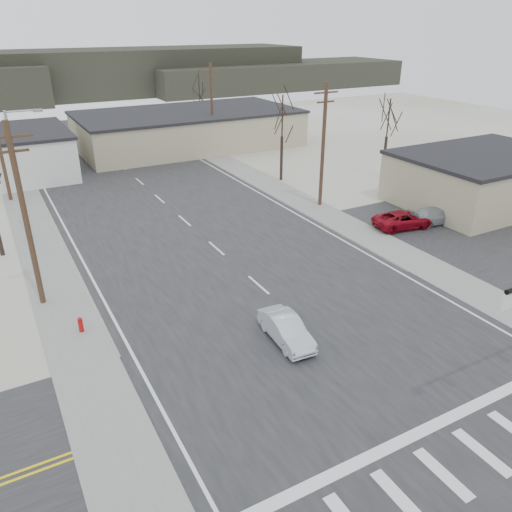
{
  "coord_description": "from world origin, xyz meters",
  "views": [
    {
      "loc": [
        -12.62,
        -14.74,
        14.24
      ],
      "look_at": [
        -0.8,
        6.85,
        2.6
      ],
      "focal_mm": 35.0,
      "sensor_mm": 36.0,
      "label": 1
    }
  ],
  "objects_px": {
    "car_far_b": "(42,142)",
    "car_parked_red": "(403,220)",
    "sedan_crossing": "(286,329)",
    "car_parked_silver": "(435,216)",
    "fire_hydrant": "(81,325)",
    "car_far_a": "(122,136)"
  },
  "relations": [
    {
      "from": "car_far_a",
      "to": "car_parked_red",
      "type": "xyz_separation_m",
      "value": [
        10.73,
        -39.42,
        -0.12
      ]
    },
    {
      "from": "car_far_b",
      "to": "car_parked_red",
      "type": "distance_m",
      "value": 45.88
    },
    {
      "from": "fire_hydrant",
      "to": "car_far_a",
      "type": "bearing_deg",
      "value": 72.33
    },
    {
      "from": "car_parked_red",
      "to": "car_parked_silver",
      "type": "height_order",
      "value": "car_parked_red"
    },
    {
      "from": "car_far_b",
      "to": "car_parked_red",
      "type": "xyz_separation_m",
      "value": [
        20.23,
        -41.18,
        -0.02
      ]
    },
    {
      "from": "car_far_b",
      "to": "car_parked_silver",
      "type": "xyz_separation_m",
      "value": [
        23.03,
        -41.68,
        -0.03
      ]
    },
    {
      "from": "car_parked_silver",
      "to": "car_far_b",
      "type": "bearing_deg",
      "value": 35.42
    },
    {
      "from": "sedan_crossing",
      "to": "car_parked_red",
      "type": "height_order",
      "value": "sedan_crossing"
    },
    {
      "from": "sedan_crossing",
      "to": "car_parked_silver",
      "type": "bearing_deg",
      "value": 26.48
    },
    {
      "from": "fire_hydrant",
      "to": "sedan_crossing",
      "type": "bearing_deg",
      "value": -32.96
    },
    {
      "from": "car_far_b",
      "to": "car_parked_red",
      "type": "relative_size",
      "value": 0.83
    },
    {
      "from": "sedan_crossing",
      "to": "car_far_a",
      "type": "height_order",
      "value": "car_far_a"
    },
    {
      "from": "car_parked_red",
      "to": "car_far_b",
      "type": "bearing_deg",
      "value": 35.81
    },
    {
      "from": "car_parked_silver",
      "to": "fire_hydrant",
      "type": "bearing_deg",
      "value": 101.24
    },
    {
      "from": "sedan_crossing",
      "to": "car_far_b",
      "type": "height_order",
      "value": "car_far_b"
    },
    {
      "from": "sedan_crossing",
      "to": "car_parked_red",
      "type": "relative_size",
      "value": 0.84
    },
    {
      "from": "car_parked_red",
      "to": "car_parked_silver",
      "type": "distance_m",
      "value": 2.84
    },
    {
      "from": "sedan_crossing",
      "to": "car_parked_silver",
      "type": "height_order",
      "value": "sedan_crossing"
    },
    {
      "from": "sedan_crossing",
      "to": "car_far_b",
      "type": "distance_m",
      "value": 49.73
    },
    {
      "from": "car_far_a",
      "to": "car_parked_red",
      "type": "height_order",
      "value": "car_far_a"
    },
    {
      "from": "car_far_b",
      "to": "car_parked_silver",
      "type": "relative_size",
      "value": 0.88
    },
    {
      "from": "car_parked_silver",
      "to": "sedan_crossing",
      "type": "bearing_deg",
      "value": 119.65
    }
  ]
}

